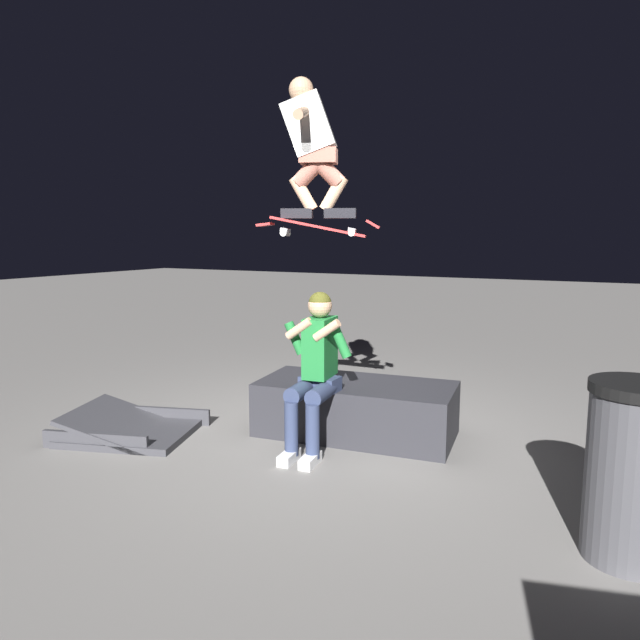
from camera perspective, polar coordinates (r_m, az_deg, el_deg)
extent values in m
plane|color=slate|center=(5.24, 0.23, -11.33)|extent=(40.00, 40.00, 0.00)
cube|color=#28282D|center=(5.20, 3.58, -8.77)|extent=(1.80, 0.99, 0.47)
cube|color=#2D3856|center=(4.86, 0.00, -6.31)|extent=(0.32, 0.20, 0.12)
cube|color=#1E7233|center=(4.79, 0.00, -2.72)|extent=(0.24, 0.36, 0.50)
sphere|color=tan|center=(4.74, 0.00, 1.44)|extent=(0.20, 0.20, 0.20)
sphere|color=#484819|center=(4.73, 0.00, 1.68)|extent=(0.19, 0.19, 0.19)
cylinder|color=#1E7233|center=(4.65, 2.04, -2.12)|extent=(0.20, 0.10, 0.29)
cylinder|color=tan|center=(4.57, 0.69, -1.03)|extent=(0.24, 0.10, 0.19)
cylinder|color=#1E7233|center=(4.80, -2.49, -1.81)|extent=(0.20, 0.10, 0.29)
cylinder|color=tan|center=(4.66, -2.08, -0.86)|extent=(0.24, 0.10, 0.19)
cylinder|color=#2D3856|center=(4.65, 0.16, -7.23)|extent=(0.18, 0.41, 0.14)
cylinder|color=#2D3856|center=(4.55, -0.75, -10.99)|extent=(0.11, 0.11, 0.43)
cube|color=white|center=(4.59, -0.98, -13.74)|extent=(0.13, 0.27, 0.08)
cylinder|color=#2D3856|center=(4.72, -1.90, -7.02)|extent=(0.18, 0.41, 0.14)
cylinder|color=#2D3856|center=(4.62, -2.86, -10.71)|extent=(0.11, 0.11, 0.43)
cube|color=white|center=(4.65, -3.10, -13.43)|extent=(0.13, 0.27, 0.08)
cube|color=#B72D2D|center=(4.82, -0.15, 9.23)|extent=(0.81, 0.46, 0.18)
cube|color=#B72D2D|center=(4.90, -5.45, 9.41)|extent=(0.18, 0.23, 0.03)
cube|color=#B72D2D|center=(4.79, 5.28, 9.44)|extent=(0.18, 0.23, 0.08)
cube|color=#99999E|center=(4.86, -3.47, 8.91)|extent=(0.12, 0.17, 0.04)
cylinder|color=white|center=(4.77, -3.66, 8.62)|extent=(0.06, 0.05, 0.05)
cylinder|color=white|center=(4.95, -3.27, 8.61)|extent=(0.06, 0.05, 0.05)
cube|color=#99999E|center=(4.80, 3.21, 8.92)|extent=(0.12, 0.17, 0.04)
cylinder|color=white|center=(4.71, 3.14, 8.63)|extent=(0.06, 0.05, 0.05)
cylinder|color=white|center=(4.88, 3.28, 8.61)|extent=(0.06, 0.05, 0.05)
cube|color=black|center=(4.85, -2.30, 10.51)|extent=(0.28, 0.18, 0.08)
cube|color=black|center=(4.81, 2.02, 10.54)|extent=(0.28, 0.18, 0.08)
cylinder|color=tan|center=(4.85, -1.66, 12.41)|extent=(0.26, 0.18, 0.31)
cylinder|color=#8F5749|center=(4.86, -0.81, 14.77)|extent=(0.36, 0.24, 0.33)
cylinder|color=tan|center=(4.82, 1.37, 12.44)|extent=(0.26, 0.18, 0.31)
cylinder|color=#8F5749|center=(4.85, 0.50, 14.79)|extent=(0.36, 0.24, 0.33)
cube|color=#8F5749|center=(4.86, -0.15, 15.96)|extent=(0.35, 0.29, 0.12)
cube|color=white|center=(4.91, -1.13, 18.71)|extent=(0.50, 0.36, 0.52)
sphere|color=tan|center=(4.98, -1.88, 21.86)|extent=(0.20, 0.20, 0.20)
cylinder|color=tan|center=(4.71, -1.78, 19.90)|extent=(0.23, 0.45, 0.19)
cylinder|color=tan|center=(5.14, -1.01, 18.93)|extent=(0.23, 0.45, 0.19)
cube|color=#38383D|center=(5.48, -18.21, -10.56)|extent=(1.24, 1.11, 0.06)
cube|color=#38383D|center=(5.46, -18.24, -10.03)|extent=(1.21, 1.10, 0.33)
cube|color=#38383D|center=(5.21, -21.43, -11.18)|extent=(0.91, 0.32, 0.15)
cube|color=#38383D|center=(5.73, -15.35, -9.09)|extent=(0.91, 0.32, 0.15)
cylinder|color=#47474C|center=(3.64, 28.58, -13.56)|extent=(0.48, 0.48, 0.94)
cylinder|color=black|center=(3.50, 29.15, -5.94)|extent=(0.50, 0.50, 0.06)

